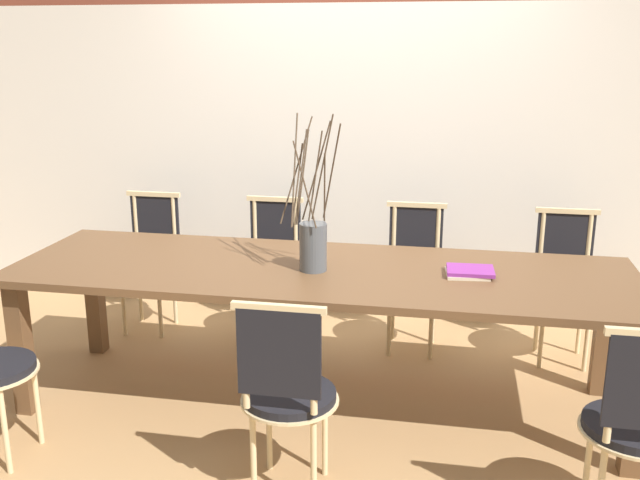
{
  "coord_description": "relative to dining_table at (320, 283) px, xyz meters",
  "views": [
    {
      "loc": [
        0.65,
        -3.43,
        1.88
      ],
      "look_at": [
        0.0,
        0.0,
        0.91
      ],
      "focal_mm": 40.0,
      "sensor_mm": 36.0,
      "label": 1
    }
  ],
  "objects": [
    {
      "name": "chair_far_right",
      "position": [
        1.34,
        0.83,
        -0.18
      ],
      "size": [
        0.42,
        0.42,
        0.92
      ],
      "rotation": [
        0.0,
        0.0,
        3.14
      ],
      "color": "black",
      "rests_on": "ground_plane"
    },
    {
      "name": "chair_far_leftend",
      "position": [
        -1.32,
        0.83,
        -0.18
      ],
      "size": [
        0.42,
        0.42,
        0.92
      ],
      "rotation": [
        0.0,
        0.0,
        3.14
      ],
      "color": "black",
      "rests_on": "ground_plane"
    },
    {
      "name": "wall_rear",
      "position": [
        0.0,
        1.36,
        0.92
      ],
      "size": [
        12.0,
        0.06,
        3.2
      ],
      "color": "silver",
      "rests_on": "ground_plane"
    },
    {
      "name": "chair_far_left",
      "position": [
        -0.48,
        0.83,
        -0.18
      ],
      "size": [
        0.42,
        0.42,
        0.92
      ],
      "rotation": [
        0.0,
        0.0,
        3.14
      ],
      "color": "black",
      "rests_on": "ground_plane"
    },
    {
      "name": "chair_far_center",
      "position": [
        0.43,
        0.83,
        -0.18
      ],
      "size": [
        0.42,
        0.42,
        0.92
      ],
      "rotation": [
        0.0,
        0.0,
        3.14
      ],
      "color": "black",
      "rests_on": "ground_plane"
    },
    {
      "name": "ground_plane",
      "position": [
        0.0,
        0.0,
        -0.68
      ],
      "size": [
        16.0,
        16.0,
        0.0
      ],
      "primitive_type": "plane",
      "color": "#A87F51"
    },
    {
      "name": "dining_table",
      "position": [
        0.0,
        0.0,
        0.0
      ],
      "size": [
        3.2,
        0.99,
        0.76
      ],
      "color": "brown",
      "rests_on": "ground_plane"
    },
    {
      "name": "chair_near_left",
      "position": [
        0.02,
        -0.83,
        -0.18
      ],
      "size": [
        0.42,
        0.42,
        0.92
      ],
      "color": "black",
      "rests_on": "ground_plane"
    },
    {
      "name": "vase_centerpiece",
      "position": [
        -0.03,
        -0.04,
        0.23
      ],
      "size": [
        0.31,
        0.26,
        0.79
      ],
      "color": "#4C5156",
      "rests_on": "dining_table"
    },
    {
      "name": "book_stack",
      "position": [
        0.75,
        0.02,
        0.1
      ],
      "size": [
        0.25,
        0.2,
        0.03
      ],
      "color": "beige",
      "rests_on": "dining_table"
    },
    {
      "name": "chair_near_center",
      "position": [
        1.39,
        -0.83,
        -0.18
      ],
      "size": [
        0.42,
        0.42,
        0.92
      ],
      "color": "black",
      "rests_on": "ground_plane"
    }
  ]
}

